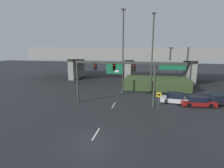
{
  "coord_description": "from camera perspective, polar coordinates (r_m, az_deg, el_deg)",
  "views": [
    {
      "loc": [
        4.56,
        -13.16,
        7.99
      ],
      "look_at": [
        0.0,
        8.64,
        3.26
      ],
      "focal_mm": 28.0,
      "sensor_mm": 36.0,
      "label": 1
    }
  ],
  "objects": [
    {
      "name": "ground_plane",
      "position": [
        16.06,
        -6.65,
        -17.94
      ],
      "size": [
        160.0,
        160.0,
        0.0
      ],
      "primitive_type": "plane",
      "color": "black"
    },
    {
      "name": "overpass_bridge",
      "position": [
        43.21,
        5.81,
        8.74
      ],
      "size": [
        48.95,
        9.86,
        7.94
      ],
      "color": "gray",
      "rests_on": "ground"
    },
    {
      "name": "grass_embankment",
      "position": [
        35.68,
        14.24,
        0.31
      ],
      "size": [
        12.16,
        6.37,
        1.99
      ],
      "color": "#384C28",
      "rests_on": "ground"
    },
    {
      "name": "highway_light_pole_near",
      "position": [
        31.4,
        13.0,
        10.17
      ],
      "size": [
        0.7,
        0.36,
        13.57
      ],
      "color": "#383D33",
      "rests_on": "ground"
    },
    {
      "name": "signal_gantry",
      "position": [
        23.74,
        3.69,
        4.53
      ],
      "size": [
        14.87,
        0.44,
        6.09
      ],
      "color": "#383D33",
      "rests_on": "ground"
    },
    {
      "name": "parked_sedan_mid_right",
      "position": [
        26.91,
        26.13,
        -5.13
      ],
      "size": [
        4.65,
        2.16,
        1.38
      ],
      "rotation": [
        0.0,
        0.0,
        0.08
      ],
      "color": "maroon",
      "rests_on": "ground"
    },
    {
      "name": "parked_sedan_far_right",
      "position": [
        29.19,
        31.69,
        -4.41
      ],
      "size": [
        4.58,
        2.73,
        1.41
      ],
      "rotation": [
        0.0,
        0.0,
        0.23
      ],
      "color": "black",
      "rests_on": "ground"
    },
    {
      "name": "lane_markings",
      "position": [
        28.67,
        2.2,
        -4.2
      ],
      "size": [
        0.14,
        27.86,
        0.01
      ],
      "color": "silver",
      "rests_on": "ground"
    },
    {
      "name": "speed_limit_sign",
      "position": [
        22.77,
        14.96,
        -4.64
      ],
      "size": [
        0.6,
        0.11,
        2.51
      ],
      "color": "#4C4C4C",
      "rests_on": "ground"
    },
    {
      "name": "highway_light_pole_far",
      "position": [
        30.31,
        3.6,
        10.89
      ],
      "size": [
        0.7,
        0.36,
        14.1
      ],
      "color": "#383D33",
      "rests_on": "ground"
    },
    {
      "name": "parked_sedan_near_right",
      "position": [
        27.13,
        20.11,
        -4.39
      ],
      "size": [
        4.62,
        2.19,
        1.49
      ],
      "rotation": [
        0.0,
        0.0,
        -0.09
      ],
      "color": "silver",
      "rests_on": "ground"
    }
  ]
}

